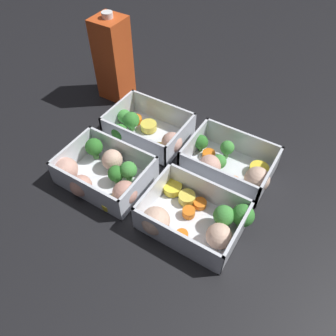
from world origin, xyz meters
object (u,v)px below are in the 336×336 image
container_far_left (147,131)px  juice_carton (113,59)px  container_near_left (102,173)px  container_near_right (196,218)px  container_far_right (230,165)px

container_far_left → juice_carton: bearing=147.9°
container_far_left → juice_carton: size_ratio=0.89×
container_near_left → container_near_right: bearing=1.4°
container_near_right → container_far_right: size_ratio=1.02×
container_near_right → container_far_left: bearing=144.3°
container_far_right → juice_carton: size_ratio=0.89×
container_far_left → juice_carton: juice_carton is taller
container_near_left → container_far_right: same height
container_near_right → juice_carton: bearing=145.8°
container_near_left → container_near_right: (0.20, 0.00, -0.00)m
container_near_left → container_near_right: 0.20m
container_near_right → juice_carton: size_ratio=0.90×
container_near_right → container_far_left: same height
container_far_right → container_far_left: bearing=-179.5°
container_far_left → juice_carton: (-0.15, 0.10, 0.07)m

